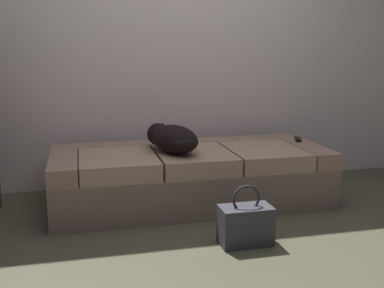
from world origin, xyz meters
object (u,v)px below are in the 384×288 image
(dog_dark, at_px, (171,138))
(handbag, at_px, (246,224))
(tv_remote, at_px, (298,139))
(couch, at_px, (190,176))

(dog_dark, relative_size, handbag, 1.55)
(tv_remote, relative_size, handbag, 0.40)
(couch, height_order, tv_remote, tv_remote)
(tv_remote, bearing_deg, handbag, -109.46)
(dog_dark, height_order, tv_remote, dog_dark)
(dog_dark, distance_m, handbag, 0.94)
(couch, distance_m, handbag, 0.87)
(couch, distance_m, tv_remote, 0.99)
(tv_remote, xyz_separation_m, handbag, (-0.81, -0.96, -0.31))
(handbag, bearing_deg, tv_remote, 50.03)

